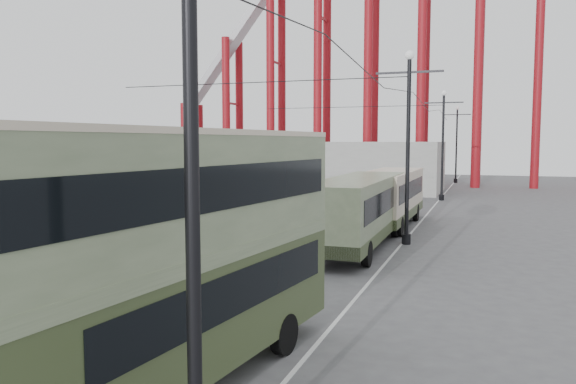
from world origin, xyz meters
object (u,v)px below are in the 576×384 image
at_px(single_decker_green, 358,208).
at_px(pedestrian, 252,245).
at_px(double_decker_bus, 171,247).
at_px(single_decker_cream, 389,195).

bearing_deg(single_decker_green, pedestrian, -125.06).
xyz_separation_m(double_decker_bus, single_decker_cream, (0.39, 23.55, -1.09)).
bearing_deg(single_decker_cream, pedestrian, -105.89).
relative_size(double_decker_bus, single_decker_cream, 0.95).
height_order(single_decker_green, single_decker_cream, single_decker_green).
bearing_deg(pedestrian, single_decker_green, -126.89).
xyz_separation_m(double_decker_bus, pedestrian, (-3.22, 11.48, -2.15)).
bearing_deg(double_decker_bus, pedestrian, 112.65).
bearing_deg(single_decker_cream, single_decker_green, -91.20).
distance_m(double_decker_bus, pedestrian, 12.12).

